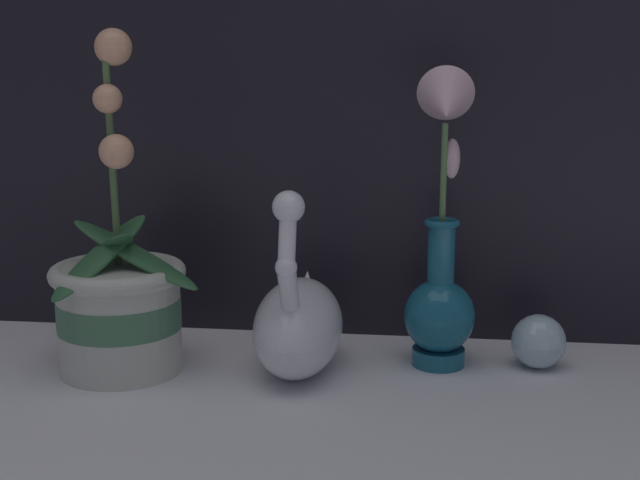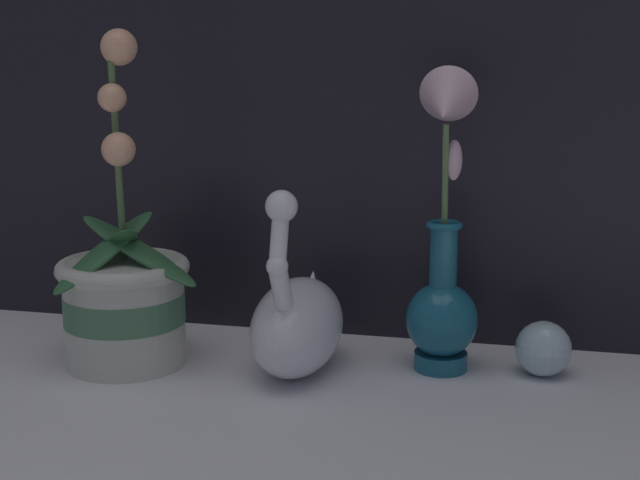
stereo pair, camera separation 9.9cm
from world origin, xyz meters
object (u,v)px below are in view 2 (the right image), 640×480
swan_figurine (298,321)px  blue_vase (443,259)px  orchid_potted_plant (124,294)px  glass_sphere (543,349)px

swan_figurine → blue_vase: (0.16, 0.04, 0.07)m
orchid_potted_plant → glass_sphere: orchid_potted_plant is taller
blue_vase → glass_sphere: bearing=6.5°
blue_vase → orchid_potted_plant: bearing=-171.4°
orchid_potted_plant → swan_figurine: orchid_potted_plant is taller
swan_figurine → glass_sphere: 0.28m
orchid_potted_plant → swan_figurine: bearing=5.4°
swan_figurine → glass_sphere: bearing=10.1°
blue_vase → glass_sphere: blue_vase is taller
orchid_potted_plant → swan_figurine: (0.20, 0.02, -0.02)m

